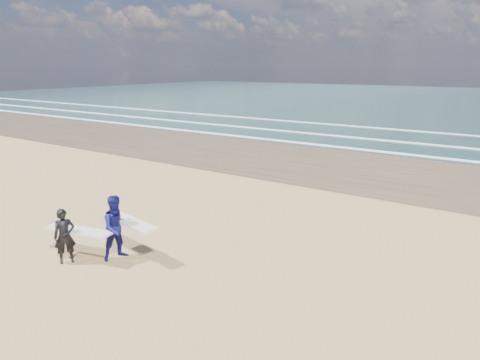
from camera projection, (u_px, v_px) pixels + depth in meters
The scene contains 2 objects.
surfer_near at pixel (67, 235), 12.76m from camera, with size 2.26×1.22×1.68m.
surfer_far at pixel (118, 227), 13.00m from camera, with size 2.26×1.38×2.01m.
Camera 1 is at (9.97, -6.41, 5.78)m, focal length 32.00 mm.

